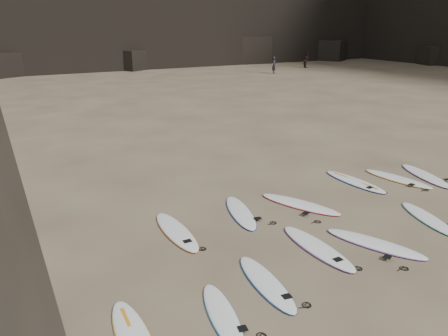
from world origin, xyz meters
The scene contains 14 objects.
ground centered at (0.00, 0.00, 0.00)m, with size 240.00×240.00×0.00m, color #897559.
surfboard_0 centered at (-4.12, -1.01, 0.04)m, with size 0.53×2.20×0.08m, color white.
surfboard_1 centered at (-2.72, -0.50, 0.04)m, with size 0.59×2.47×0.09m, color white.
surfboard_2 centered at (-0.66, 0.20, 0.05)m, with size 0.66×2.75×0.10m, color white.
surfboard_3 centered at (0.83, -0.36, 0.05)m, with size 0.65×2.70×0.10m, color white.
surfboard_4 centered at (3.41, 0.02, 0.04)m, with size 0.59×2.46×0.09m, color white.
surfboard_5 centered at (-3.54, 2.82, 0.05)m, with size 0.65×2.70×0.10m, color white.
surfboard_6 centered at (-1.30, 3.06, 0.05)m, with size 0.62×2.58×0.09m, color white.
surfboard_7 centered at (0.70, 2.69, 0.05)m, with size 0.67×2.80×0.10m, color white.
surfboard_8 centered at (3.77, 3.40, 0.05)m, with size 0.67×2.78×0.10m, color white.
surfboard_9 centered at (5.40, 2.86, 0.05)m, with size 0.65×2.70×0.10m, color white.
surfboard_10 centered at (6.60, 2.60, 0.05)m, with size 0.67×2.79×0.10m, color white.
person_a centered at (21.03, 33.66, 0.91)m, with size 0.67×0.44×1.83m, color black.
person_b centered at (28.10, 36.90, 0.96)m, with size 0.94×0.73×1.92m, color black.
Camera 1 is at (-7.60, -7.52, 5.66)m, focal length 35.00 mm.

